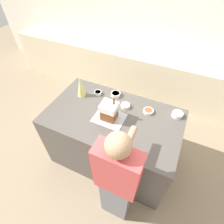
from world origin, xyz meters
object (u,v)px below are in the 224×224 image
at_px(baking_tray, 109,118).
at_px(candy_bowl_beside_tree, 148,111).
at_px(candy_bowl_center_rear, 177,114).
at_px(decorative_tree, 81,87).
at_px(person, 117,182).
at_px(candy_bowl_far_right, 98,93).
at_px(candy_bowl_near_tray_right, 116,94).
at_px(gingerbread_house, 109,111).
at_px(candy_bowl_near_tray_left, 125,106).

xyz_separation_m(baking_tray, candy_bowl_beside_tree, (0.39, 0.29, 0.02)).
bearing_deg(candy_bowl_center_rear, decorative_tree, -172.99).
bearing_deg(person, candy_bowl_far_right, 126.54).
bearing_deg(candy_bowl_near_tray_right, gingerbread_house, -76.35).
xyz_separation_m(candy_bowl_near_tray_right, person, (0.47, -1.01, -0.16)).
distance_m(candy_bowl_far_right, candy_bowl_near_tray_right, 0.24).
xyz_separation_m(baking_tray, candy_bowl_near_tray_right, (-0.10, 0.40, 0.02)).
bearing_deg(candy_bowl_far_right, decorative_tree, -149.20).
bearing_deg(candy_bowl_far_right, gingerbread_house, -45.32).
bearing_deg(baking_tray, candy_bowl_near_tray_right, 103.59).
bearing_deg(baking_tray, candy_bowl_far_right, 134.62).
height_order(candy_bowl_near_tray_left, candy_bowl_far_right, same).
distance_m(gingerbread_house, candy_bowl_near_tray_right, 0.43).
xyz_separation_m(candy_bowl_near_tray_left, person, (0.27, -0.86, -0.16)).
xyz_separation_m(candy_bowl_beside_tree, person, (-0.02, -0.90, -0.15)).
bearing_deg(candy_bowl_center_rear, candy_bowl_near_tray_left, -169.19).
xyz_separation_m(gingerbread_house, candy_bowl_near_tray_left, (0.10, 0.26, -0.10)).
relative_size(baking_tray, candy_bowl_beside_tree, 3.00).
relative_size(gingerbread_house, candy_bowl_far_right, 3.19).
bearing_deg(candy_bowl_near_tray_left, candy_bowl_far_right, 169.76).
distance_m(baking_tray, candy_bowl_center_rear, 0.81).
distance_m(decorative_tree, candy_bowl_center_rear, 1.25).
xyz_separation_m(candy_bowl_center_rear, candy_bowl_far_right, (-1.05, -0.04, -0.01)).
height_order(gingerbread_house, candy_bowl_near_tray_right, gingerbread_house).
relative_size(baking_tray, candy_bowl_near_tray_left, 3.20).
xyz_separation_m(gingerbread_house, decorative_tree, (-0.52, 0.22, 0.02)).
height_order(baking_tray, candy_bowl_beside_tree, candy_bowl_beside_tree).
bearing_deg(candy_bowl_near_tray_left, person, -72.74).
relative_size(candy_bowl_near_tray_left, candy_bowl_far_right, 1.17).
distance_m(baking_tray, gingerbread_house, 0.12).
xyz_separation_m(decorative_tree, candy_bowl_far_right, (0.19, 0.11, -0.12)).
height_order(gingerbread_house, candy_bowl_far_right, gingerbread_house).
bearing_deg(candy_bowl_near_tray_left, candy_bowl_near_tray_right, 143.06).
height_order(candy_bowl_far_right, candy_bowl_near_tray_right, candy_bowl_near_tray_right).
bearing_deg(candy_bowl_beside_tree, decorative_tree, -175.68).
bearing_deg(candy_bowl_far_right, candy_bowl_center_rear, 2.22).
height_order(gingerbread_house, candy_bowl_center_rear, gingerbread_house).
xyz_separation_m(gingerbread_house, candy_bowl_near_tray_right, (-0.10, 0.40, -0.10)).
xyz_separation_m(candy_bowl_center_rear, person, (-0.35, -0.98, -0.16)).
height_order(candy_bowl_near_tray_left, candy_bowl_beside_tree, candy_bowl_near_tray_left).
xyz_separation_m(candy_bowl_center_rear, candy_bowl_near_tray_left, (-0.62, -0.12, -0.01)).
relative_size(decorative_tree, candy_bowl_beside_tree, 2.36).
distance_m(baking_tray, decorative_tree, 0.58).
bearing_deg(candy_bowl_far_right, person, -53.46).
relative_size(candy_bowl_near_tray_left, candy_bowl_beside_tree, 0.94).
relative_size(baking_tray, decorative_tree, 1.27).
xyz_separation_m(candy_bowl_far_right, person, (0.70, -0.94, -0.16)).
bearing_deg(candy_bowl_near_tray_left, candy_bowl_center_rear, 10.81).
xyz_separation_m(decorative_tree, person, (0.89, -0.83, -0.28)).
relative_size(candy_bowl_center_rear, candy_bowl_near_tray_left, 1.13).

